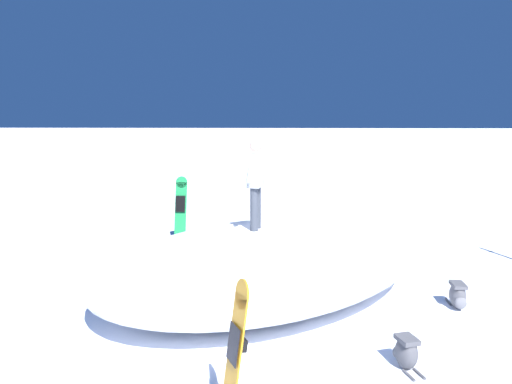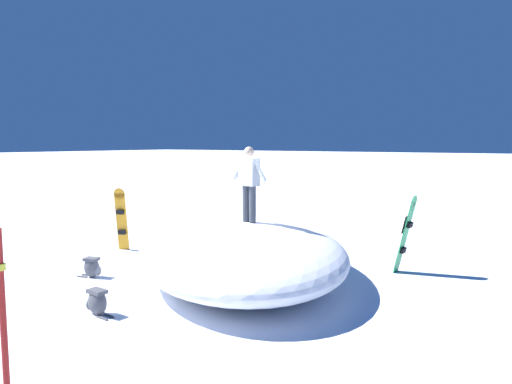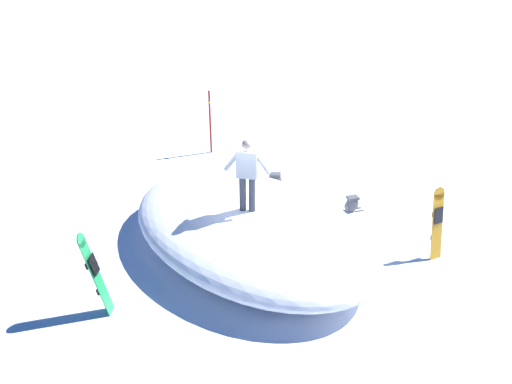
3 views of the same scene
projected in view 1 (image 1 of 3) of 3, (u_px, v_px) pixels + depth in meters
The scene contains 7 objects.
ground at pixel (261, 299), 7.94m from camera, with size 240.00×240.00×0.00m, color white.
snow_mound at pixel (267, 261), 8.25m from camera, with size 6.39×4.15×1.12m, color white.
snowboarder_standing at pixel (256, 180), 8.07m from camera, with size 0.30×0.97×1.57m.
snowboard_primary_upright at pixel (234, 361), 4.32m from camera, with size 0.35×0.36×1.62m.
snowboard_secondary_upright at pixel (181, 211), 11.00m from camera, with size 0.30×0.41×1.68m.
backpack_near at pixel (406, 352), 5.74m from camera, with size 0.35×0.52×0.41m.
backpack_far at pixel (458, 295), 7.54m from camera, with size 0.26×0.56×0.43m.
Camera 1 is at (0.28, -7.54, 3.09)m, focal length 32.60 mm.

